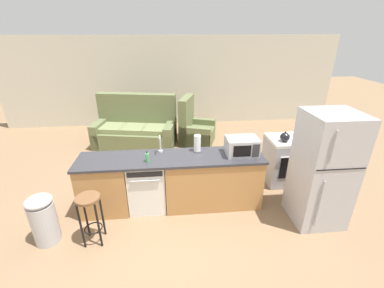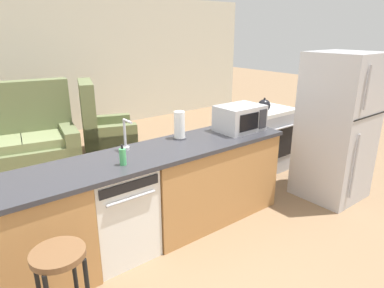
{
  "view_description": "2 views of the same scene",
  "coord_description": "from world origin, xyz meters",
  "px_view_note": "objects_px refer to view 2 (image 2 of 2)",
  "views": [
    {
      "loc": [
        0.13,
        -3.61,
        2.74
      ],
      "look_at": [
        0.54,
        0.6,
        0.84
      ],
      "focal_mm": 24.0,
      "sensor_mm": 36.0,
      "label": 1
    },
    {
      "loc": [
        -1.38,
        -2.54,
        1.97
      ],
      "look_at": [
        0.67,
        0.07,
        0.85
      ],
      "focal_mm": 32.0,
      "sensor_mm": 36.0,
      "label": 2
    }
  ],
  "objects_px": {
    "paper_towel_roll": "(179,125)",
    "soap_bottle": "(123,157)",
    "dishwasher": "(116,212)",
    "kettle": "(264,105)",
    "stove_range": "(263,139)",
    "couch": "(1,148)",
    "bar_stool": "(62,280)",
    "microwave": "(240,118)",
    "armchair": "(103,133)",
    "refrigerator": "(337,128)"
  },
  "relations": [
    {
      "from": "stove_range",
      "to": "armchair",
      "type": "height_order",
      "value": "armchair"
    },
    {
      "from": "stove_range",
      "to": "bar_stool",
      "type": "distance_m",
      "value": 3.55
    },
    {
      "from": "soap_bottle",
      "to": "couch",
      "type": "distance_m",
      "value": 2.88
    },
    {
      "from": "couch",
      "to": "microwave",
      "type": "bearing_deg",
      "value": -53.28
    },
    {
      "from": "dishwasher",
      "to": "kettle",
      "type": "height_order",
      "value": "kettle"
    },
    {
      "from": "refrigerator",
      "to": "armchair",
      "type": "distance_m",
      "value": 3.55
    },
    {
      "from": "dishwasher",
      "to": "kettle",
      "type": "xyz_separation_m",
      "value": [
        2.43,
        0.42,
        0.56
      ]
    },
    {
      "from": "refrigerator",
      "to": "kettle",
      "type": "relative_size",
      "value": 8.44
    },
    {
      "from": "armchair",
      "to": "refrigerator",
      "type": "bearing_deg",
      "value": -63.47
    },
    {
      "from": "dishwasher",
      "to": "kettle",
      "type": "bearing_deg",
      "value": 9.85
    },
    {
      "from": "microwave",
      "to": "kettle",
      "type": "bearing_deg",
      "value": 25.07
    },
    {
      "from": "kettle",
      "to": "couch",
      "type": "relative_size",
      "value": 0.1
    },
    {
      "from": "stove_range",
      "to": "couch",
      "type": "relative_size",
      "value": 0.42
    },
    {
      "from": "couch",
      "to": "armchair",
      "type": "relative_size",
      "value": 1.78
    },
    {
      "from": "microwave",
      "to": "couch",
      "type": "relative_size",
      "value": 0.23
    },
    {
      "from": "refrigerator",
      "to": "paper_towel_roll",
      "type": "bearing_deg",
      "value": 157.73
    },
    {
      "from": "refrigerator",
      "to": "soap_bottle",
      "type": "bearing_deg",
      "value": 170.47
    },
    {
      "from": "stove_range",
      "to": "refrigerator",
      "type": "distance_m",
      "value": 1.17
    },
    {
      "from": "soap_bottle",
      "to": "bar_stool",
      "type": "xyz_separation_m",
      "value": [
        -0.75,
        -0.61,
        -0.44
      ]
    },
    {
      "from": "dishwasher",
      "to": "microwave",
      "type": "height_order",
      "value": "microwave"
    },
    {
      "from": "microwave",
      "to": "bar_stool",
      "type": "distance_m",
      "value": 2.41
    },
    {
      "from": "armchair",
      "to": "paper_towel_roll",
      "type": "bearing_deg",
      "value": -94.69
    },
    {
      "from": "microwave",
      "to": "armchair",
      "type": "relative_size",
      "value": 0.42
    },
    {
      "from": "stove_range",
      "to": "microwave",
      "type": "bearing_deg",
      "value": -152.86
    },
    {
      "from": "kettle",
      "to": "armchair",
      "type": "height_order",
      "value": "armchair"
    },
    {
      "from": "soap_bottle",
      "to": "microwave",
      "type": "bearing_deg",
      "value": 4.56
    },
    {
      "from": "stove_range",
      "to": "microwave",
      "type": "distance_m",
      "value": 1.34
    },
    {
      "from": "dishwasher",
      "to": "paper_towel_roll",
      "type": "relative_size",
      "value": 2.98
    },
    {
      "from": "refrigerator",
      "to": "kettle",
      "type": "xyz_separation_m",
      "value": [
        -0.17,
        0.97,
        0.12
      ]
    },
    {
      "from": "soap_bottle",
      "to": "bar_stool",
      "type": "relative_size",
      "value": 0.24
    },
    {
      "from": "soap_bottle",
      "to": "bar_stool",
      "type": "bearing_deg",
      "value": -141.0
    },
    {
      "from": "dishwasher",
      "to": "microwave",
      "type": "bearing_deg",
      "value": -0.05
    },
    {
      "from": "paper_towel_roll",
      "to": "soap_bottle",
      "type": "bearing_deg",
      "value": -159.7
    },
    {
      "from": "couch",
      "to": "armchair",
      "type": "xyz_separation_m",
      "value": [
        1.49,
        -0.07,
        -0.04
      ]
    },
    {
      "from": "microwave",
      "to": "kettle",
      "type": "relative_size",
      "value": 2.44
    },
    {
      "from": "microwave",
      "to": "armchair",
      "type": "height_order",
      "value": "armchair"
    },
    {
      "from": "refrigerator",
      "to": "kettle",
      "type": "height_order",
      "value": "refrigerator"
    },
    {
      "from": "dishwasher",
      "to": "refrigerator",
      "type": "bearing_deg",
      "value": -11.93
    },
    {
      "from": "dishwasher",
      "to": "microwave",
      "type": "relative_size",
      "value": 1.68
    },
    {
      "from": "dishwasher",
      "to": "bar_stool",
      "type": "distance_m",
      "value": 1.02
    },
    {
      "from": "refrigerator",
      "to": "bar_stool",
      "type": "bearing_deg",
      "value": -176.9
    },
    {
      "from": "dishwasher",
      "to": "paper_towel_roll",
      "type": "distance_m",
      "value": 1.05
    },
    {
      "from": "stove_range",
      "to": "bar_stool",
      "type": "bearing_deg",
      "value": -158.9
    },
    {
      "from": "microwave",
      "to": "dishwasher",
      "type": "bearing_deg",
      "value": 179.95
    },
    {
      "from": "bar_stool",
      "to": "armchair",
      "type": "xyz_separation_m",
      "value": [
        1.74,
        3.32,
        -0.19
      ]
    },
    {
      "from": "dishwasher",
      "to": "refrigerator",
      "type": "distance_m",
      "value": 2.69
    },
    {
      "from": "paper_towel_roll",
      "to": "couch",
      "type": "relative_size",
      "value": 0.13
    },
    {
      "from": "microwave",
      "to": "refrigerator",
      "type": "bearing_deg",
      "value": -27.08
    },
    {
      "from": "stove_range",
      "to": "dishwasher",
      "type": "bearing_deg",
      "value": -168.09
    },
    {
      "from": "refrigerator",
      "to": "microwave",
      "type": "height_order",
      "value": "refrigerator"
    }
  ]
}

